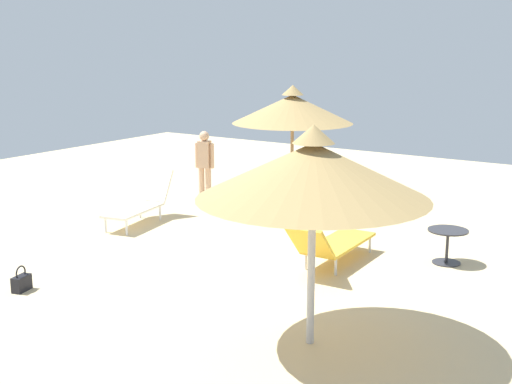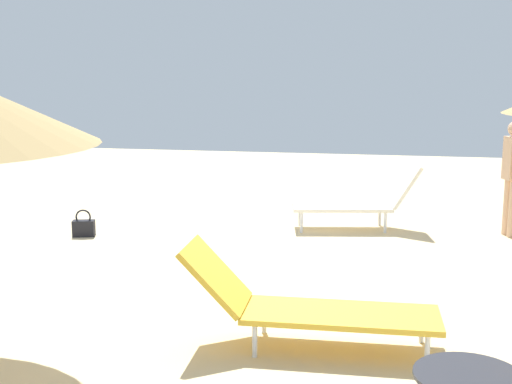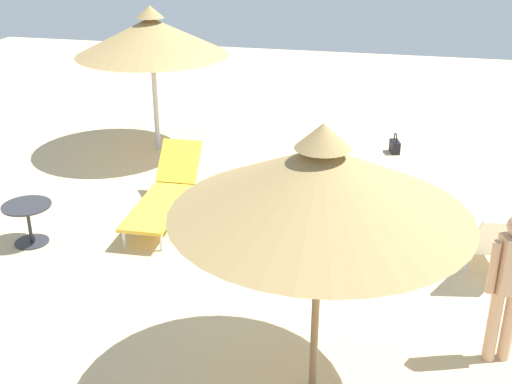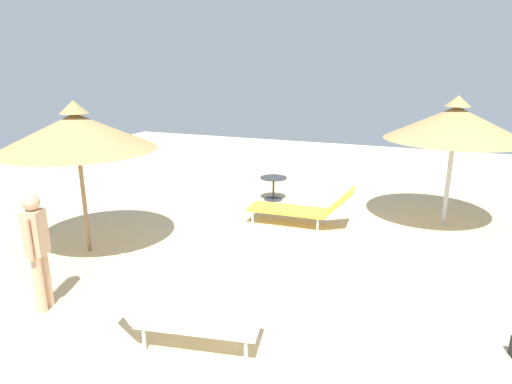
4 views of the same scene
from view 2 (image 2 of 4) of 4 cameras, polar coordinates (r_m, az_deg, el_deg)
ground at (r=7.52m, az=1.23°, el=-8.50°), size 24.00×24.00×0.10m
lounge_chair_front at (r=5.89m, az=4.00°, el=-9.40°), size 0.72×2.23×0.89m
lounge_chair_center at (r=10.21m, az=8.92°, el=-0.74°), size 0.90×1.94×0.99m
handbag at (r=10.03m, az=-14.37°, el=-2.90°), size 0.22×0.34×0.39m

